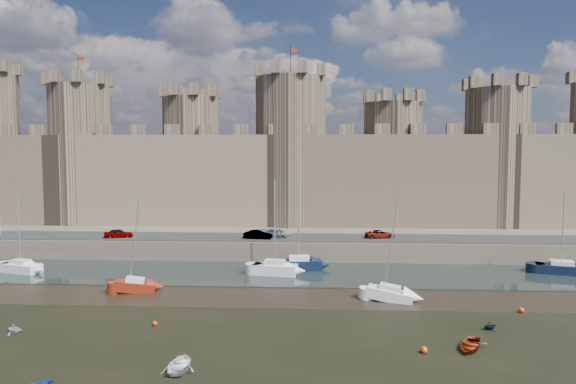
# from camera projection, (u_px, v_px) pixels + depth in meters

# --- Properties ---
(ground) EXTENTS (160.00, 160.00, 0.00)m
(ground) POSITION_uv_depth(u_px,v_px,m) (227.00, 357.00, 34.44)
(ground) COLOR black
(ground) RESTS_ON ground
(water_channel) EXTENTS (160.00, 12.00, 0.08)m
(water_channel) POSITION_uv_depth(u_px,v_px,m) (263.00, 273.00, 58.34)
(water_channel) COLOR black
(water_channel) RESTS_ON ground
(quay) EXTENTS (160.00, 60.00, 2.50)m
(quay) POSITION_uv_depth(u_px,v_px,m) (283.00, 221.00, 94.10)
(quay) COLOR #4C443A
(quay) RESTS_ON ground
(road) EXTENTS (160.00, 7.00, 0.10)m
(road) POSITION_uv_depth(u_px,v_px,m) (270.00, 237.00, 68.11)
(road) COLOR black
(road) RESTS_ON quay
(castle) EXTENTS (108.50, 11.00, 29.00)m
(castle) POSITION_uv_depth(u_px,v_px,m) (274.00, 166.00, 81.40)
(castle) COLOR #42382B
(castle) RESTS_ON quay
(car_0) EXTENTS (3.89, 2.42, 1.24)m
(car_0) POSITION_uv_depth(u_px,v_px,m) (118.00, 234.00, 67.72)
(car_0) COLOR gray
(car_0) RESTS_ON quay
(car_1) EXTENTS (3.79, 1.64, 1.21)m
(car_1) POSITION_uv_depth(u_px,v_px,m) (258.00, 235.00, 66.74)
(car_1) COLOR gray
(car_1) RESTS_ON quay
(car_2) EXTENTS (4.32, 2.84, 1.16)m
(car_2) POSITION_uv_depth(u_px,v_px,m) (277.00, 233.00, 68.09)
(car_2) COLOR gray
(car_2) RESTS_ON quay
(car_3) EXTENTS (4.18, 2.52, 1.09)m
(car_3) POSITION_uv_depth(u_px,v_px,m) (380.00, 234.00, 67.52)
(car_3) COLOR gray
(car_3) RESTS_ON quay
(sailboat_0) EXTENTS (5.21, 3.26, 9.09)m
(sailboat_0) POSITION_uv_depth(u_px,v_px,m) (21.00, 267.00, 58.76)
(sailboat_0) COLOR silver
(sailboat_0) RESTS_ON ground
(sailboat_1) EXTENTS (5.45, 2.61, 10.53)m
(sailboat_1) POSITION_uv_depth(u_px,v_px,m) (299.00, 264.00, 59.92)
(sailboat_1) COLOR black
(sailboat_1) RESTS_ON ground
(sailboat_2) EXTENTS (5.18, 2.71, 10.65)m
(sailboat_2) POSITION_uv_depth(u_px,v_px,m) (275.00, 268.00, 57.53)
(sailboat_2) COLOR silver
(sailboat_2) RESTS_ON ground
(sailboat_3) EXTENTS (5.75, 3.50, 9.44)m
(sailboat_3) POSITION_uv_depth(u_px,v_px,m) (562.00, 268.00, 58.03)
(sailboat_3) COLOR black
(sailboat_3) RESTS_ON ground
(sailboat_4) EXTENTS (4.14, 2.23, 9.18)m
(sailboat_4) POSITION_uv_depth(u_px,v_px,m) (135.00, 285.00, 50.62)
(sailboat_4) COLOR maroon
(sailboat_4) RESTS_ON ground
(sailboat_5) EXTENTS (4.54, 2.71, 9.18)m
(sailboat_5) POSITION_uv_depth(u_px,v_px,m) (390.00, 293.00, 47.68)
(sailboat_5) COLOR white
(sailboat_5) RESTS_ON ground
(dinghy_1) EXTENTS (1.89, 1.81, 0.77)m
(dinghy_1) POSITION_uv_depth(u_px,v_px,m) (40.00, 383.00, 29.68)
(dinghy_1) COLOR navy
(dinghy_1) RESTS_ON ground
(dinghy_2) EXTENTS (2.19, 3.02, 0.61)m
(dinghy_2) POSITION_uv_depth(u_px,v_px,m) (180.00, 365.00, 32.48)
(dinghy_2) COLOR silver
(dinghy_2) RESTS_ON ground
(dinghy_3) EXTENTS (1.69, 1.59, 0.71)m
(dinghy_3) POSITION_uv_depth(u_px,v_px,m) (14.00, 329.00, 38.93)
(dinghy_3) COLOR silver
(dinghy_3) RESTS_ON ground
(dinghy_4) EXTENTS (3.09, 3.41, 0.58)m
(dinghy_4) POSITION_uv_depth(u_px,v_px,m) (470.00, 346.00, 35.67)
(dinghy_4) COLOR maroon
(dinghy_4) RESTS_ON ground
(dinghy_7) EXTENTS (1.57, 1.50, 0.65)m
(dinghy_7) POSITION_uv_depth(u_px,v_px,m) (490.00, 326.00, 39.76)
(dinghy_7) COLOR black
(dinghy_7) RESTS_ON ground
(buoy_1) EXTENTS (0.41, 0.41, 0.41)m
(buoy_1) POSITION_uv_depth(u_px,v_px,m) (155.00, 323.00, 40.68)
(buoy_1) COLOR #FB290B
(buoy_1) RESTS_ON ground
(buoy_3) EXTENTS (0.49, 0.49, 0.49)m
(buoy_3) POSITION_uv_depth(u_px,v_px,m) (521.00, 310.00, 44.02)
(buoy_3) COLOR #FF2F0B
(buoy_3) RESTS_ON ground
(buoy_4) EXTENTS (0.40, 0.40, 0.40)m
(buoy_4) POSITION_uv_depth(u_px,v_px,m) (179.00, 359.00, 33.67)
(buoy_4) COLOR #ED480A
(buoy_4) RESTS_ON ground
(buoy_5) EXTENTS (0.49, 0.49, 0.49)m
(buoy_5) POSITION_uv_depth(u_px,v_px,m) (424.00, 350.00, 35.09)
(buoy_5) COLOR #ED380A
(buoy_5) RESTS_ON ground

